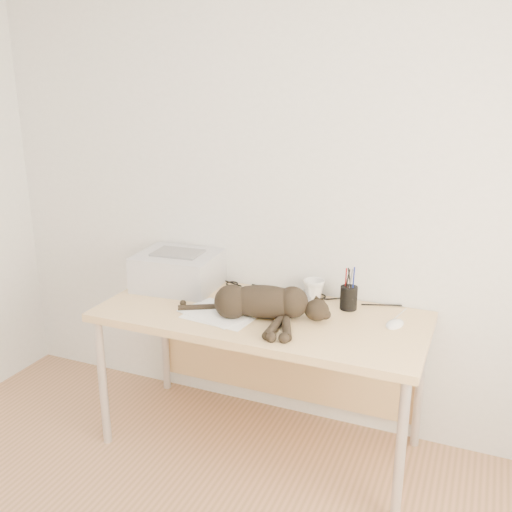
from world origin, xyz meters
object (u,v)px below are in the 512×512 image
at_px(mug, 314,290).
at_px(mouse, 395,322).
at_px(cat, 259,303).
at_px(pen_cup, 349,297).
at_px(desk, 267,331).
at_px(printer, 178,270).

height_order(mug, mouse, mug).
relative_size(cat, pen_cup, 3.44).
relative_size(desk, mouse, 13.32).
bearing_deg(mug, desk, -133.32).
height_order(printer, pen_cup, pen_cup).
height_order(printer, cat, printer).
height_order(cat, mug, cat).
xyz_separation_m(desk, printer, (-0.55, 0.08, 0.23)).
bearing_deg(desk, mug, 46.68).
distance_m(mug, pen_cup, 0.21).
bearing_deg(desk, cat, -83.52).
bearing_deg(pen_cup, printer, -176.84).
bearing_deg(mouse, desk, -161.26).
relative_size(desk, pen_cup, 7.32).
relative_size(cat, mouse, 6.26).
distance_m(printer, cat, 0.61).
distance_m(desk, pen_cup, 0.45).
distance_m(desk, mug, 0.32).
distance_m(cat, mug, 0.38).
xyz_separation_m(desk, cat, (0.02, -0.14, 0.21)).
bearing_deg(mouse, pen_cup, 172.50).
height_order(desk, printer, printer).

